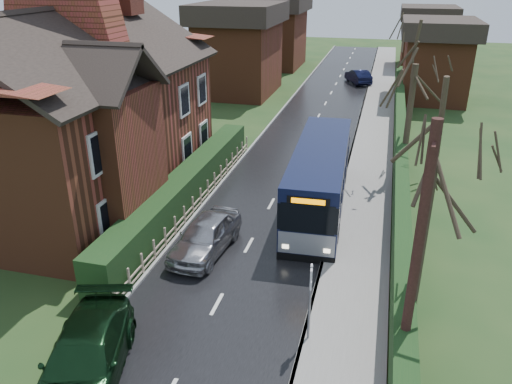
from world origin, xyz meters
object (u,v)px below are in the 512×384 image
(car_silver, at_px, (206,235))
(car_green, at_px, (85,359))
(telegraph_pole, at_px, (415,265))
(bus, at_px, (320,179))
(bus_stop_sign, at_px, (310,293))
(brick_house, at_px, (80,108))

(car_silver, xyz_separation_m, car_green, (-0.81, -7.14, 0.00))
(car_green, height_order, telegraph_pole, telegraph_pole)
(bus, height_order, car_silver, bus)
(car_green, height_order, bus_stop_sign, bus_stop_sign)
(car_green, bearing_deg, car_silver, 67.20)
(car_green, distance_m, telegraph_pole, 8.87)
(bus, distance_m, telegraph_pole, 10.97)
(car_silver, xyz_separation_m, bus_stop_sign, (4.70, -4.14, 1.01))
(bus, bearing_deg, car_silver, -129.02)
(telegraph_pole, bearing_deg, car_silver, 150.66)
(bus, xyz_separation_m, car_silver, (-3.70, -5.00, -0.76))
(bus_stop_sign, height_order, telegraph_pole, telegraph_pole)
(telegraph_pole, bearing_deg, bus_stop_sign, 164.93)
(car_silver, xyz_separation_m, telegraph_pole, (7.30, -5.13, 2.98))
(car_silver, relative_size, bus_stop_sign, 1.60)
(brick_house, distance_m, telegraph_pole, 16.99)
(brick_house, bearing_deg, bus_stop_sign, -33.09)
(car_silver, bearing_deg, bus, 58.83)
(brick_house, xyz_separation_m, telegraph_pole, (14.53, -8.76, -0.68))
(brick_house, bearing_deg, car_silver, -26.68)
(car_silver, height_order, bus_stop_sign, bus_stop_sign)
(telegraph_pole, bearing_deg, bus, 115.30)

